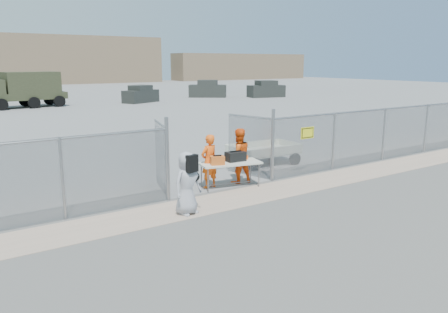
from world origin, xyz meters
TOP-DOWN VIEW (x-y plane):
  - ground at (0.00, 0.00)m, footprint 160.00×160.00m
  - tarmac_inside at (0.00, 42.00)m, footprint 160.00×80.00m
  - dirt_strip at (0.00, 1.00)m, footprint 44.00×1.60m
  - distant_hills at (5.00, 78.00)m, footprint 140.00×6.00m
  - chain_link_fence at (0.00, 2.00)m, footprint 40.00×0.20m
  - folding_table at (0.32, 2.12)m, footprint 2.13×1.23m
  - orange_bag at (-0.21, 2.06)m, footprint 0.52×0.44m
  - black_duffel at (0.56, 2.17)m, footprint 0.67×0.42m
  - security_worker_left at (-0.29, 2.45)m, footprint 0.72×0.54m
  - security_worker_right at (0.88, 2.45)m, footprint 1.01×0.84m
  - visitor at (-2.10, 0.61)m, footprint 0.96×0.74m
  - utility_trailer at (3.35, 4.17)m, footprint 3.69×2.03m
  - military_truck at (-0.61, 33.76)m, footprint 6.97×3.35m
  - parked_vehicle_near at (10.02, 32.76)m, footprint 4.17×3.17m
  - parked_vehicle_mid at (19.39, 35.02)m, footprint 4.65×4.12m
  - parked_vehicle_far at (25.14, 31.23)m, footprint 4.51×2.71m

SIDE VIEW (x-z plane):
  - ground at x=0.00m, z-range 0.00..0.00m
  - tarmac_inside at x=0.00m, z-range 0.00..0.01m
  - dirt_strip at x=0.00m, z-range 0.00..0.01m
  - folding_table at x=0.32m, z-range 0.00..0.85m
  - utility_trailer at x=3.35m, z-range 0.00..0.87m
  - parked_vehicle_near at x=10.02m, z-range 0.00..1.72m
  - visitor at x=-2.10m, z-range 0.00..1.73m
  - security_worker_left at x=-0.29m, z-range 0.00..1.78m
  - security_worker_right at x=0.88m, z-range 0.00..1.88m
  - parked_vehicle_far at x=25.14m, z-range 0.00..1.90m
  - parked_vehicle_mid at x=19.39m, z-range 0.00..1.96m
  - orange_bag at x=-0.21m, z-range 0.85..1.13m
  - black_duffel at x=0.56m, z-range 0.85..1.16m
  - chain_link_fence at x=0.00m, z-range 0.00..2.20m
  - military_truck at x=-0.61m, z-range 0.00..3.20m
  - distant_hills at x=5.00m, z-range 0.00..9.00m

